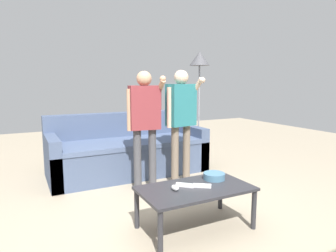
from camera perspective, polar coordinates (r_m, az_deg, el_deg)
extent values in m
plane|color=tan|center=(2.95, -0.52, -17.59)|extent=(12.00, 12.00, 0.00)
cube|color=#475675|center=(4.31, -7.57, -6.16)|extent=(2.17, 0.89, 0.43)
cube|color=#4D5D7E|center=(4.19, -7.31, -3.17)|extent=(1.89, 0.77, 0.06)
cube|color=#475675|center=(4.56, -9.16, -0.01)|extent=(2.17, 0.18, 0.41)
cube|color=#475675|center=(4.08, -21.25, -6.11)|extent=(0.14, 0.89, 0.62)
cube|color=#475675|center=(4.71, 4.15, -3.63)|extent=(0.14, 0.89, 0.62)
cube|color=#2D2D33|center=(2.68, 5.27, -11.84)|extent=(0.98, 0.55, 0.03)
cylinder|color=#2D2D33|center=(2.36, -1.48, -19.82)|extent=(0.04, 0.04, 0.36)
cylinder|color=#2D2D33|center=(2.83, 16.09, -15.10)|extent=(0.04, 0.04, 0.36)
cylinder|color=#2D2D33|center=(2.76, -5.98, -15.48)|extent=(0.04, 0.04, 0.36)
cylinder|color=#2D2D33|center=(3.18, 10.00, -12.27)|extent=(0.04, 0.04, 0.36)
cylinder|color=teal|center=(2.89, 8.82, -9.45)|extent=(0.20, 0.20, 0.06)
ellipsoid|color=white|center=(2.58, 1.37, -11.70)|extent=(0.06, 0.09, 0.05)
cylinder|color=#4C4C51|center=(2.59, 1.24, -11.05)|extent=(0.02, 0.02, 0.01)
cylinder|color=#2D2D33|center=(4.96, 5.76, -6.61)|extent=(0.28, 0.28, 0.02)
cylinder|color=gray|center=(4.81, 5.90, 2.32)|extent=(0.03, 0.03, 1.53)
cone|color=#4C4C51|center=(4.80, 6.06, 12.74)|extent=(0.32, 0.32, 0.22)
cylinder|color=#756656|center=(3.76, 1.33, -5.71)|extent=(0.09, 0.09, 0.75)
cylinder|color=#756656|center=(3.87, 3.54, -5.30)|extent=(0.09, 0.09, 0.75)
cube|color=#28757A|center=(3.71, 2.51, 4.04)|extent=(0.38, 0.24, 0.52)
sphere|color=beige|center=(3.70, 2.54, 9.28)|extent=(0.18, 0.18, 0.18)
cylinder|color=beige|center=(3.60, 0.29, 3.54)|extent=(0.07, 0.07, 0.49)
cylinder|color=#28757A|center=(3.82, 4.61, 5.63)|extent=(0.07, 0.07, 0.24)
cylinder|color=beige|center=(3.74, 5.59, 7.51)|extent=(0.09, 0.21, 0.23)
sphere|color=beige|center=(3.67, 6.59, 8.69)|extent=(0.07, 0.07, 0.07)
cylinder|color=#47474C|center=(3.58, -5.86, -6.53)|extent=(0.09, 0.09, 0.74)
cylinder|color=#47474C|center=(3.63, -3.00, -6.30)|extent=(0.09, 0.09, 0.74)
cube|color=brown|center=(3.50, -4.53, 3.54)|extent=(0.37, 0.23, 0.51)
sphere|color=tan|center=(3.48, -4.60, 9.03)|extent=(0.18, 0.18, 0.18)
cylinder|color=tan|center=(3.46, -7.35, 3.06)|extent=(0.06, 0.06, 0.48)
cylinder|color=brown|center=(3.54, -1.79, 5.20)|extent=(0.06, 0.06, 0.24)
cylinder|color=tan|center=(3.46, -1.41, 7.47)|extent=(0.09, 0.23, 0.20)
sphere|color=tan|center=(3.39, -1.00, 9.02)|extent=(0.07, 0.07, 0.07)
cube|color=white|center=(2.67, 3.23, -11.22)|extent=(0.14, 0.13, 0.03)
cylinder|color=silver|center=(2.67, 2.63, -10.82)|extent=(0.01, 0.01, 0.00)
cube|color=silver|center=(2.66, 4.23, -10.96)|extent=(0.02, 0.02, 0.00)
cube|color=white|center=(2.67, 6.56, -11.28)|extent=(0.15, 0.12, 0.03)
cylinder|color=silver|center=(2.67, 5.95, -10.91)|extent=(0.01, 0.01, 0.00)
cube|color=silver|center=(2.66, 7.60, -10.96)|extent=(0.02, 0.02, 0.00)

